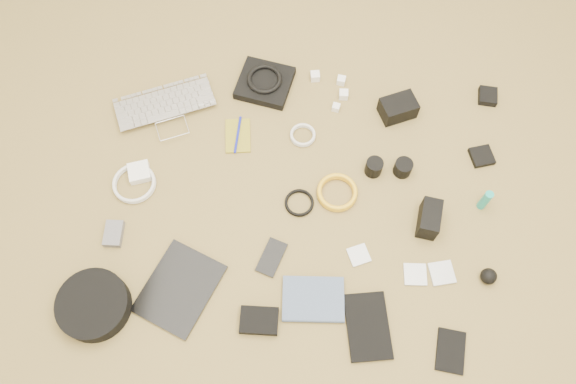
# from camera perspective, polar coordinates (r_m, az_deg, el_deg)

# --- Properties ---
(laptop) EXTENTS (0.44, 0.38, 0.03)m
(laptop) POSITION_cam_1_polar(r_m,az_deg,el_deg) (2.14, -12.05, 7.64)
(laptop) COLOR silver
(laptop) RESTS_ON ground
(headphone_pouch) EXTENTS (0.23, 0.22, 0.03)m
(headphone_pouch) POSITION_cam_1_polar(r_m,az_deg,el_deg) (2.18, -2.37, 11.00)
(headphone_pouch) COLOR black
(headphone_pouch) RESTS_ON ground
(headphones) EXTENTS (0.16, 0.16, 0.02)m
(headphones) POSITION_cam_1_polar(r_m,az_deg,el_deg) (2.16, -2.40, 11.39)
(headphones) COLOR black
(headphones) RESTS_ON headphone_pouch
(charger_a) EXTENTS (0.04, 0.04, 0.03)m
(charger_a) POSITION_cam_1_polar(r_m,az_deg,el_deg) (2.20, 2.77, 11.67)
(charger_a) COLOR white
(charger_a) RESTS_ON ground
(charger_b) EXTENTS (0.03, 0.03, 0.03)m
(charger_b) POSITION_cam_1_polar(r_m,az_deg,el_deg) (2.16, 5.66, 9.83)
(charger_b) COLOR white
(charger_b) RESTS_ON ground
(charger_c) EXTENTS (0.03, 0.03, 0.03)m
(charger_c) POSITION_cam_1_polar(r_m,az_deg,el_deg) (2.19, 5.43, 11.22)
(charger_c) COLOR white
(charger_c) RESTS_ON ground
(charger_d) EXTENTS (0.03, 0.03, 0.03)m
(charger_d) POSITION_cam_1_polar(r_m,az_deg,el_deg) (2.13, 4.90, 8.56)
(charger_d) COLOR white
(charger_d) RESTS_ON ground
(dslr_camera) EXTENTS (0.15, 0.13, 0.07)m
(dslr_camera) POSITION_cam_1_polar(r_m,az_deg,el_deg) (2.13, 11.12, 8.37)
(dslr_camera) COLOR black
(dslr_camera) RESTS_ON ground
(lens_pouch) EXTENTS (0.07, 0.08, 0.03)m
(lens_pouch) POSITION_cam_1_polar(r_m,az_deg,el_deg) (2.27, 19.63, 9.16)
(lens_pouch) COLOR black
(lens_pouch) RESTS_ON ground
(notebook_olive) EXTENTS (0.11, 0.15, 0.01)m
(notebook_olive) POSITION_cam_1_polar(r_m,az_deg,el_deg) (2.07, -5.11, 5.71)
(notebook_olive) COLOR olive
(notebook_olive) RESTS_ON ground
(pen_blue) EXTENTS (0.01, 0.15, 0.01)m
(pen_blue) POSITION_cam_1_polar(r_m,az_deg,el_deg) (2.07, -5.13, 5.83)
(pen_blue) COLOR #151CB0
(pen_blue) RESTS_ON notebook_olive
(cable_white_a) EXTENTS (0.10, 0.10, 0.01)m
(cable_white_a) POSITION_cam_1_polar(r_m,az_deg,el_deg) (2.06, 1.51, 5.72)
(cable_white_a) COLOR silver
(cable_white_a) RESTS_ON ground
(lens_a) EXTENTS (0.07, 0.07, 0.06)m
(lens_a) POSITION_cam_1_polar(r_m,az_deg,el_deg) (2.00, 8.72, 2.51)
(lens_a) COLOR black
(lens_a) RESTS_ON ground
(lens_b) EXTENTS (0.07, 0.07, 0.06)m
(lens_b) POSITION_cam_1_polar(r_m,az_deg,el_deg) (2.02, 11.60, 2.44)
(lens_b) COLOR black
(lens_b) RESTS_ON ground
(card_reader) EXTENTS (0.10, 0.10, 0.02)m
(card_reader) POSITION_cam_1_polar(r_m,az_deg,el_deg) (2.13, 19.08, 3.45)
(card_reader) COLOR black
(card_reader) RESTS_ON ground
(power_brick) EXTENTS (0.09, 0.09, 0.03)m
(power_brick) POSITION_cam_1_polar(r_m,az_deg,el_deg) (2.05, -14.86, 1.94)
(power_brick) COLOR white
(power_brick) RESTS_ON ground
(cable_white_b) EXTENTS (0.19, 0.19, 0.01)m
(cable_white_b) POSITION_cam_1_polar(r_m,az_deg,el_deg) (2.04, -15.30, 0.77)
(cable_white_b) COLOR silver
(cable_white_b) RESTS_ON ground
(cable_black) EXTENTS (0.10, 0.10, 0.01)m
(cable_black) POSITION_cam_1_polar(r_m,az_deg,el_deg) (1.94, 1.15, -1.16)
(cable_black) COLOR black
(cable_black) RESTS_ON ground
(cable_yellow) EXTENTS (0.15, 0.15, 0.02)m
(cable_yellow) POSITION_cam_1_polar(r_m,az_deg,el_deg) (1.96, 4.99, -0.13)
(cable_yellow) COLOR gold
(cable_yellow) RESTS_ON ground
(flash) EXTENTS (0.08, 0.13, 0.09)m
(flash) POSITION_cam_1_polar(r_m,az_deg,el_deg) (1.94, 14.15, -2.65)
(flash) COLOR black
(flash) RESTS_ON ground
(lens_cleaner) EXTENTS (0.03, 0.03, 0.10)m
(lens_cleaner) POSITION_cam_1_polar(r_m,az_deg,el_deg) (2.01, 19.39, -0.78)
(lens_cleaner) COLOR teal
(lens_cleaner) RESTS_ON ground
(battery_charger) EXTENTS (0.06, 0.09, 0.03)m
(battery_charger) POSITION_cam_1_polar(r_m,az_deg,el_deg) (1.98, -17.29, -4.06)
(battery_charger) COLOR #5D5C62
(battery_charger) RESTS_ON ground
(tablet) EXTENTS (0.29, 0.33, 0.01)m
(tablet) POSITION_cam_1_polar(r_m,az_deg,el_deg) (1.88, -10.96, -9.59)
(tablet) COLOR black
(tablet) RESTS_ON ground
(phone) EXTENTS (0.10, 0.14, 0.01)m
(phone) POSITION_cam_1_polar(r_m,az_deg,el_deg) (1.88, -1.68, -6.66)
(phone) COLOR black
(phone) RESTS_ON ground
(filter_case_left) EXTENTS (0.09, 0.09, 0.01)m
(filter_case_left) POSITION_cam_1_polar(r_m,az_deg,el_deg) (1.89, 7.20, -6.38)
(filter_case_left) COLOR silver
(filter_case_left) RESTS_ON ground
(filter_case_mid) EXTENTS (0.08, 0.08, 0.01)m
(filter_case_mid) POSITION_cam_1_polar(r_m,az_deg,el_deg) (1.90, 12.79, -8.17)
(filter_case_mid) COLOR silver
(filter_case_mid) RESTS_ON ground
(filter_case_right) EXTENTS (0.09, 0.09, 0.01)m
(filter_case_right) POSITION_cam_1_polar(r_m,az_deg,el_deg) (1.93, 15.36, -7.95)
(filter_case_right) COLOR silver
(filter_case_right) RESTS_ON ground
(air_blower) EXTENTS (0.07, 0.07, 0.05)m
(air_blower) POSITION_cam_1_polar(r_m,az_deg,el_deg) (1.95, 19.70, -8.06)
(air_blower) COLOR black
(air_blower) RESTS_ON ground
(headphone_case) EXTENTS (0.28, 0.28, 0.06)m
(headphone_case) POSITION_cam_1_polar(r_m,az_deg,el_deg) (1.91, -19.13, -10.80)
(headphone_case) COLOR black
(headphone_case) RESTS_ON ground
(drive_case) EXTENTS (0.12, 0.09, 0.03)m
(drive_case) POSITION_cam_1_polar(r_m,az_deg,el_deg) (1.81, -2.96, -12.92)
(drive_case) COLOR black
(drive_case) RESTS_ON ground
(paperback) EXTENTS (0.21, 0.16, 0.02)m
(paperback) POSITION_cam_1_polar(r_m,az_deg,el_deg) (1.82, 2.57, -13.09)
(paperback) COLOR #465777
(paperback) RESTS_ON ground
(notebook_black_a) EXTENTS (0.17, 0.23, 0.02)m
(notebook_black_a) POSITION_cam_1_polar(r_m,az_deg,el_deg) (1.83, 8.11, -13.36)
(notebook_black_a) COLOR black
(notebook_black_a) RESTS_ON ground
(notebook_black_b) EXTENTS (0.10, 0.14, 0.01)m
(notebook_black_b) POSITION_cam_1_polar(r_m,az_deg,el_deg) (1.88, 16.19, -15.25)
(notebook_black_b) COLOR black
(notebook_black_b) RESTS_ON ground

